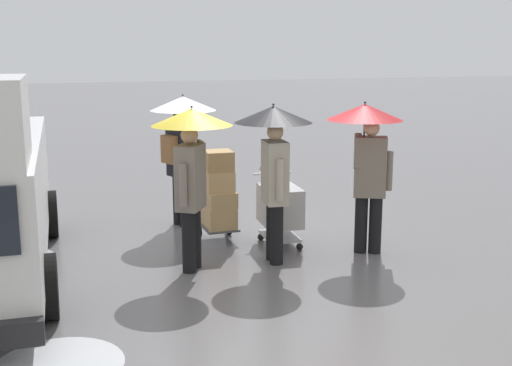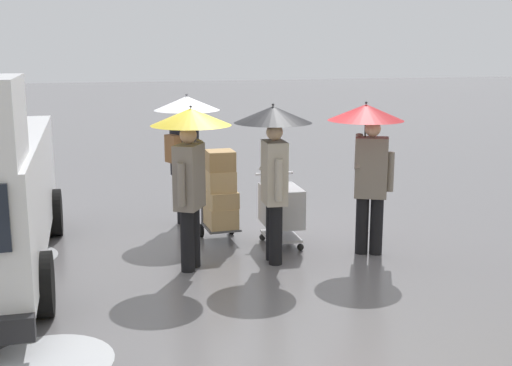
{
  "view_description": "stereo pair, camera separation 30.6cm",
  "coord_description": "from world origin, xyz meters",
  "px_view_note": "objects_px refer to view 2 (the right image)",
  "views": [
    {
      "loc": [
        2.6,
        9.06,
        2.89
      ],
      "look_at": [
        -0.02,
        0.7,
        1.05
      ],
      "focal_mm": 46.07,
      "sensor_mm": 36.0,
      "label": 1
    },
    {
      "loc": [
        2.31,
        9.15,
        2.89
      ],
      "look_at": [
        -0.02,
        0.7,
        1.05
      ],
      "focal_mm": 46.07,
      "sensor_mm": 36.0,
      "label": 2
    }
  ],
  "objects_px": {
    "pedestrian_black_side": "(185,130)",
    "pedestrian_pink_side": "(274,146)",
    "pedestrian_white_side": "(190,150)",
    "hand_dolly_boxes": "(221,194)",
    "shopping_cart_vendor": "(281,208)",
    "pedestrian_far_side": "(368,144)"
  },
  "relations": [
    {
      "from": "shopping_cart_vendor",
      "to": "pedestrian_far_side",
      "type": "xyz_separation_m",
      "value": [
        -1.03,
        0.67,
        1.0
      ]
    },
    {
      "from": "shopping_cart_vendor",
      "to": "pedestrian_black_side",
      "type": "xyz_separation_m",
      "value": [
        1.15,
        -1.46,
        1.0
      ]
    },
    {
      "from": "shopping_cart_vendor",
      "to": "pedestrian_black_side",
      "type": "bearing_deg",
      "value": -51.72
    },
    {
      "from": "hand_dolly_boxes",
      "to": "pedestrian_black_side",
      "type": "height_order",
      "value": "pedestrian_black_side"
    },
    {
      "from": "hand_dolly_boxes",
      "to": "pedestrian_black_side",
      "type": "distance_m",
      "value": 1.34
    },
    {
      "from": "shopping_cart_vendor",
      "to": "pedestrian_far_side",
      "type": "height_order",
      "value": "pedestrian_far_side"
    },
    {
      "from": "hand_dolly_boxes",
      "to": "pedestrian_pink_side",
      "type": "height_order",
      "value": "pedestrian_pink_side"
    },
    {
      "from": "pedestrian_white_side",
      "to": "pedestrian_black_side",
      "type": "bearing_deg",
      "value": -97.66
    },
    {
      "from": "pedestrian_black_side",
      "to": "pedestrian_far_side",
      "type": "xyz_separation_m",
      "value": [
        -2.18,
        2.12,
        0.0
      ]
    },
    {
      "from": "hand_dolly_boxes",
      "to": "pedestrian_pink_side",
      "type": "relative_size",
      "value": 0.64
    },
    {
      "from": "hand_dolly_boxes",
      "to": "pedestrian_far_side",
      "type": "distance_m",
      "value": 2.32
    },
    {
      "from": "pedestrian_far_side",
      "to": "pedestrian_pink_side",
      "type": "bearing_deg",
      "value": -1.52
    },
    {
      "from": "pedestrian_pink_side",
      "to": "hand_dolly_boxes",
      "type": "bearing_deg",
      "value": -66.25
    },
    {
      "from": "pedestrian_black_side",
      "to": "pedestrian_white_side",
      "type": "bearing_deg",
      "value": 82.34
    },
    {
      "from": "shopping_cart_vendor",
      "to": "hand_dolly_boxes",
      "type": "xyz_separation_m",
      "value": [
        0.8,
        -0.47,
        0.16
      ]
    },
    {
      "from": "pedestrian_pink_side",
      "to": "pedestrian_white_side",
      "type": "distance_m",
      "value": 1.11
    },
    {
      "from": "shopping_cart_vendor",
      "to": "hand_dolly_boxes",
      "type": "bearing_deg",
      "value": -30.56
    },
    {
      "from": "pedestrian_black_side",
      "to": "hand_dolly_boxes",
      "type": "bearing_deg",
      "value": 109.53
    },
    {
      "from": "pedestrian_black_side",
      "to": "pedestrian_white_side",
      "type": "height_order",
      "value": "same"
    },
    {
      "from": "pedestrian_white_side",
      "to": "pedestrian_far_side",
      "type": "bearing_deg",
      "value": 178.93
    },
    {
      "from": "pedestrian_black_side",
      "to": "pedestrian_pink_side",
      "type": "bearing_deg",
      "value": 111.79
    },
    {
      "from": "pedestrian_white_side",
      "to": "pedestrian_pink_side",
      "type": "bearing_deg",
      "value": 179.47
    }
  ]
}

